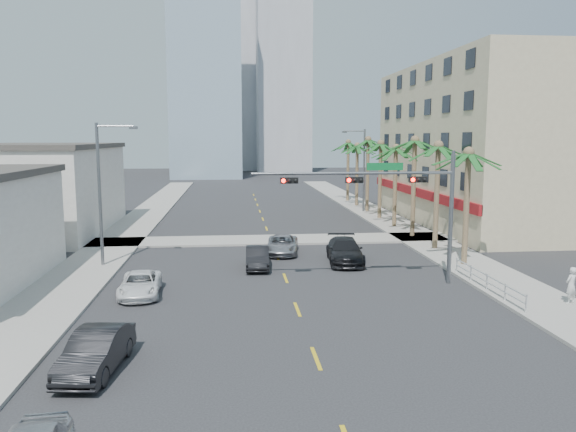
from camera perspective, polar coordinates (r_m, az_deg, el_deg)
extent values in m
plane|color=#262628|center=(23.26, 2.12, -12.40)|extent=(260.00, 260.00, 0.00)
cube|color=gray|center=(44.94, 13.92, -2.55)|extent=(4.00, 120.00, 0.15)
cube|color=gray|center=(43.31, -17.61, -3.08)|extent=(4.00, 120.00, 0.15)
cube|color=gray|center=(44.43, -1.73, -2.44)|extent=(80.00, 4.00, 0.15)
cube|color=tan|center=(57.34, 20.31, 6.88)|extent=(15.00, 28.00, 15.00)
cube|color=maroon|center=(54.69, 12.90, 2.42)|extent=(0.30, 28.00, 0.80)
cube|color=beige|center=(52.47, -24.02, 2.36)|extent=(11.00, 18.00, 7.20)
cube|color=#99B2C6|center=(117.79, -8.38, 15.64)|extent=(14.00, 14.00, 48.00)
cube|color=#ADADB2|center=(133.95, -0.49, 17.37)|extent=(12.00, 12.00, 60.00)
cube|color=#ADADB2|center=(147.17, -5.81, 12.95)|extent=(16.00, 16.00, 42.00)
cylinder|color=slate|center=(32.25, 16.21, -0.36)|extent=(0.24, 0.24, 7.20)
cylinder|color=slate|center=(30.36, 6.70, 4.33)|extent=(11.00, 0.16, 0.16)
cube|color=#0C662D|center=(30.75, 9.81, 4.97)|extent=(2.00, 0.05, 0.40)
cube|color=black|center=(31.18, 13.05, 3.63)|extent=(0.95, 0.28, 0.32)
sphere|color=#FF0C05|center=(30.93, 12.59, 3.61)|extent=(0.22, 0.22, 0.22)
cube|color=black|center=(30.24, 6.75, 3.65)|extent=(0.95, 0.28, 0.32)
sphere|color=#FF0C05|center=(30.02, 6.21, 3.63)|extent=(0.22, 0.22, 0.22)
cube|color=black|center=(29.69, 0.12, 3.63)|extent=(0.95, 0.28, 0.32)
sphere|color=#FF0C05|center=(29.50, -0.47, 3.60)|extent=(0.22, 0.22, 0.22)
cylinder|color=brown|center=(36.91, 17.66, 0.59)|extent=(0.36, 0.36, 7.20)
cylinder|color=brown|center=(41.68, 14.85, 1.76)|extent=(0.36, 0.36, 7.56)
cylinder|color=brown|center=(46.54, 12.63, 2.67)|extent=(0.36, 0.36, 7.92)
cylinder|color=brown|center=(51.51, 10.81, 2.82)|extent=(0.36, 0.36, 7.20)
cylinder|color=brown|center=(56.49, 9.32, 3.48)|extent=(0.36, 0.36, 7.56)
cylinder|color=brown|center=(61.50, 8.08, 4.03)|extent=(0.36, 0.36, 7.92)
cylinder|color=brown|center=(66.57, 7.01, 4.03)|extent=(0.36, 0.36, 7.20)
cylinder|color=brown|center=(71.63, 6.10, 4.46)|extent=(0.36, 0.36, 7.56)
cylinder|color=slate|center=(36.71, -18.58, 1.93)|extent=(0.20, 0.20, 9.00)
cylinder|color=slate|center=(36.31, -17.17, 8.73)|extent=(2.20, 0.12, 0.12)
cube|color=slate|center=(36.11, -15.44, 8.64)|extent=(0.50, 0.25, 0.18)
cylinder|color=slate|center=(61.37, 7.72, 4.53)|extent=(0.20, 0.20, 9.00)
cylinder|color=slate|center=(61.02, 6.78, 8.57)|extent=(2.20, 0.12, 0.12)
cube|color=slate|center=(60.80, 5.76, 8.49)|extent=(0.50, 0.25, 0.18)
cylinder|color=silver|center=(31.55, 19.55, -6.34)|extent=(0.08, 8.00, 0.08)
cylinder|color=silver|center=(31.47, 19.58, -5.72)|extent=(0.08, 8.00, 0.08)
cylinder|color=silver|center=(28.13, 23.04, -8.35)|extent=(0.08, 0.08, 1.00)
cylinder|color=silver|center=(29.83, 21.19, -7.34)|extent=(0.08, 0.08, 1.00)
cylinder|color=silver|center=(31.56, 19.55, -6.43)|extent=(0.08, 0.08, 1.00)
cylinder|color=silver|center=(33.32, 18.09, -5.61)|extent=(0.08, 0.08, 1.00)
cylinder|color=silver|center=(35.11, 16.78, -4.87)|extent=(0.08, 0.08, 1.00)
imported|color=black|center=(21.14, -18.93, -12.87)|extent=(2.06, 4.57, 1.46)
imported|color=white|center=(30.10, -14.79, -6.72)|extent=(2.22, 4.40, 1.20)
imported|color=black|center=(35.16, -3.13, -4.24)|extent=(1.55, 4.11, 1.34)
imported|color=#A3A3A7|center=(39.41, -0.61, -2.94)|extent=(2.74, 4.87, 1.28)
imported|color=black|center=(36.85, 5.79, -3.53)|extent=(2.69, 5.56, 1.56)
imported|color=silver|center=(30.42, 26.82, -6.30)|extent=(0.77, 0.66, 1.80)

